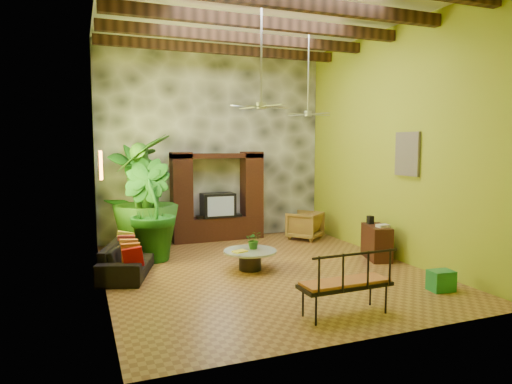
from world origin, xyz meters
name	(u,v)px	position (x,y,z in m)	size (l,w,h in m)	color
ground	(263,270)	(0.00, 0.00, 0.00)	(7.00, 7.00, 0.00)	brown
ceiling	(263,11)	(0.00, 0.00, 5.00)	(6.00, 7.00, 0.02)	silver
back_wall	(213,144)	(0.00, 3.50, 2.50)	(6.00, 0.02, 5.00)	#9EAD27
left_wall	(100,144)	(-3.00, 0.00, 2.50)	(0.02, 7.00, 5.00)	#9EAD27
right_wall	(391,144)	(3.00, 0.00, 2.50)	(0.02, 7.00, 5.00)	#9EAD27
stone_accent_wall	(214,144)	(0.00, 3.44, 2.50)	(5.98, 0.10, 4.98)	#3D3F46
ceiling_beams	(263,23)	(0.00, 0.00, 4.78)	(5.95, 5.36, 0.22)	#3A2112
entertainment_center	(218,203)	(0.00, 3.14, 0.97)	(2.40, 0.55, 2.30)	black
ceiling_fan_front	(261,94)	(-0.20, -0.40, 3.40)	(1.28, 1.28, 1.86)	#AAAAAF
ceiling_fan_back	(308,105)	(1.60, 1.20, 3.40)	(1.28, 1.28, 1.86)	#AAAAAF
wall_art_mask	(101,165)	(-2.96, 1.00, 2.10)	(0.06, 0.32, 0.55)	gold
wall_art_painting	(407,154)	(2.96, -0.60, 2.30)	(0.06, 0.70, 0.90)	#265F8E
sofa	(129,258)	(-2.51, 0.75, 0.30)	(2.03, 0.80, 0.59)	black
wicker_armchair	(305,225)	(2.16, 2.38, 0.37)	(0.78, 0.81, 0.73)	brown
tall_plant_a	(136,195)	(-2.07, 3.09, 1.28)	(1.35, 0.91, 2.56)	#1D631A
tall_plant_b	(149,210)	(-1.98, 1.64, 1.10)	(1.21, 0.97, 2.20)	#165519
tall_plant_c	(145,194)	(-1.94, 2.49, 1.36)	(1.52, 1.52, 2.72)	#285D18
coffee_table	(250,257)	(-0.23, 0.10, 0.26)	(1.06, 1.06, 0.40)	black
centerpiece_plant	(254,240)	(-0.12, 0.19, 0.58)	(0.33, 0.29, 0.37)	#225516
yellow_tray	(240,251)	(-0.47, 0.03, 0.41)	(0.26, 0.19, 0.03)	gold
iron_bench	(348,280)	(0.21, -2.74, 0.54)	(1.41, 0.54, 0.57)	black
side_console	(377,242)	(2.65, -0.07, 0.37)	(0.41, 0.92, 0.74)	#3B2512
green_bin	(441,281)	(2.36, -2.30, 0.18)	(0.40, 0.30, 0.35)	#1D6D2A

